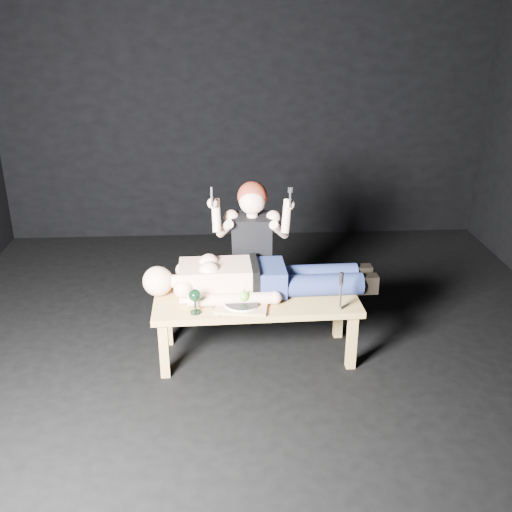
% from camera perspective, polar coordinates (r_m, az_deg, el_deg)
% --- Properties ---
extents(ground, '(5.00, 5.00, 0.00)m').
position_cam_1_polar(ground, '(4.32, 0.23, -9.59)').
color(ground, black).
rests_on(ground, ground).
extents(back_wall, '(5.00, 0.00, 5.00)m').
position_cam_1_polar(back_wall, '(6.20, -1.17, 15.23)').
color(back_wall, black).
rests_on(back_wall, ground).
extents(table, '(1.43, 0.57, 0.45)m').
position_cam_1_polar(table, '(4.23, 0.04, -6.83)').
color(table, '#A87C3B').
rests_on(table, ground).
extents(lying_man, '(1.45, 0.48, 0.27)m').
position_cam_1_polar(lying_man, '(4.17, 0.51, -1.75)').
color(lying_man, '#E1B290').
rests_on(lying_man, table).
extents(kneeling_woman, '(0.71, 0.78, 1.21)m').
position_cam_1_polar(kneeling_woman, '(4.49, -0.27, 0.39)').
color(kneeling_woman, black).
rests_on(kneeling_woman, ground).
extents(serving_tray, '(0.38, 0.29, 0.02)m').
position_cam_1_polar(serving_tray, '(4.01, -1.37, -4.79)').
color(serving_tray, tan).
rests_on(serving_tray, table).
extents(plate, '(0.26, 0.26, 0.02)m').
position_cam_1_polar(plate, '(4.00, -1.38, -4.55)').
color(plate, white).
rests_on(plate, serving_tray).
extents(apple, '(0.07, 0.07, 0.07)m').
position_cam_1_polar(apple, '(3.99, -1.13, -3.90)').
color(apple, '#3B9722').
rests_on(apple, plate).
extents(goblet, '(0.09, 0.09, 0.17)m').
position_cam_1_polar(goblet, '(3.92, -5.85, -4.34)').
color(goblet, black).
rests_on(goblet, table).
extents(fork_flat, '(0.06, 0.15, 0.01)m').
position_cam_1_polar(fork_flat, '(3.96, -3.89, -5.35)').
color(fork_flat, '#B2B2B7').
rests_on(fork_flat, table).
extents(knife_flat, '(0.03, 0.15, 0.01)m').
position_cam_1_polar(knife_flat, '(4.01, 0.62, -4.93)').
color(knife_flat, '#B2B2B7').
rests_on(knife_flat, table).
extents(spoon_flat, '(0.13, 0.09, 0.01)m').
position_cam_1_polar(spoon_flat, '(4.05, -0.10, -4.62)').
color(spoon_flat, '#B2B2B7').
rests_on(spoon_flat, table).
extents(carving_knife, '(0.04, 0.04, 0.27)m').
position_cam_1_polar(carving_knife, '(3.96, 8.10, -3.35)').
color(carving_knife, '#B2B2B7').
rests_on(carving_knife, table).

